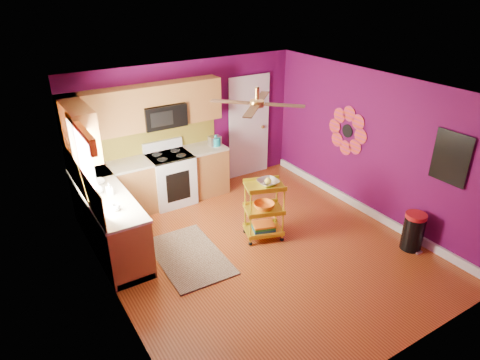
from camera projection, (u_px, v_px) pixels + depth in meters
ground at (262, 249)px, 6.68m from camera, size 5.00×5.00×0.00m
room_envelope at (266, 152)px, 5.98m from camera, size 4.54×5.04×2.52m
lower_cabinets at (136, 199)px, 7.24m from camera, size 2.81×2.31×0.94m
electric_range at (171, 178)px, 7.87m from camera, size 0.76×0.66×1.13m
upper_cabinetry at (126, 115)px, 6.97m from camera, size 2.80×2.30×1.26m
left_window at (82, 153)px, 5.67m from camera, size 0.08×1.35×1.08m
panel_door at (249, 128)px, 8.76m from camera, size 0.95×0.11×2.15m
right_wall_art at (390, 142)px, 6.85m from camera, size 0.04×2.74×1.04m
ceiling_fan at (257, 103)px, 5.84m from camera, size 1.01×1.01×0.26m
shag_rug at (189, 256)px, 6.49m from camera, size 0.98×1.55×0.02m
rolling_cart at (264, 208)px, 6.75m from camera, size 0.70×0.60×1.07m
trash_can at (413, 231)px, 6.57m from camera, size 0.34×0.36×0.61m
teal_kettle at (216, 141)px, 8.07m from camera, size 0.18×0.18×0.21m
toaster at (215, 141)px, 8.08m from camera, size 0.22×0.15×0.18m
soap_bottle_a at (109, 189)px, 6.26m from camera, size 0.09×0.09×0.19m
soap_bottle_b at (98, 188)px, 6.32m from camera, size 0.13×0.13×0.17m
counter_dish at (97, 182)px, 6.61m from camera, size 0.23×0.23×0.06m
counter_cup at (116, 207)px, 5.87m from camera, size 0.12×0.12×0.09m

